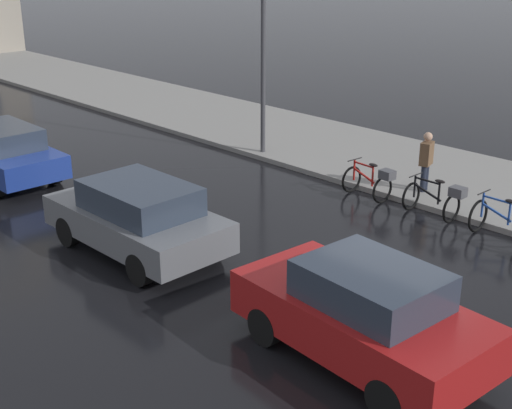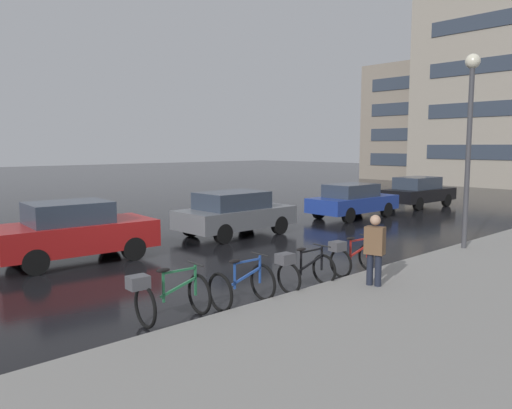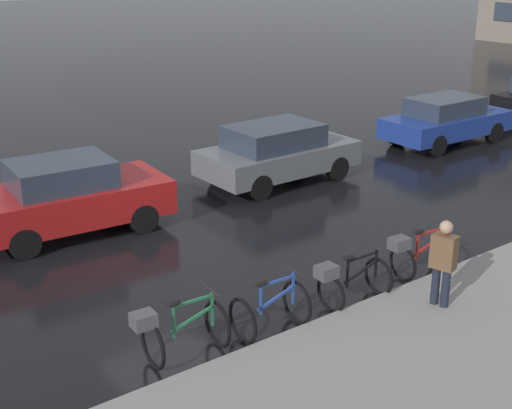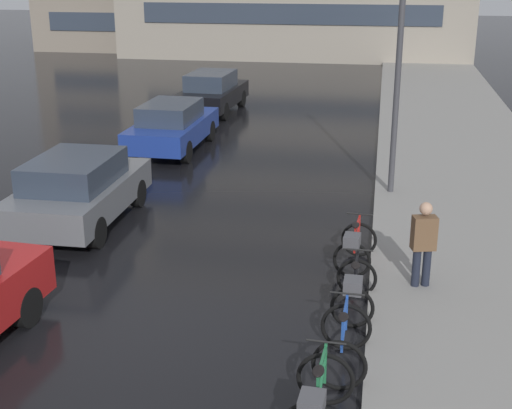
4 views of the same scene
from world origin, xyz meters
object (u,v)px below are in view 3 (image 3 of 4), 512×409
(car_grey, at_px, (277,152))
(car_red, at_px, (69,196))
(car_blue, at_px, (446,120))
(bicycle_farthest, at_px, (418,252))
(pedestrian, at_px, (443,262))
(bicycle_third, at_px, (349,280))
(bicycle_second, at_px, (270,309))
(bicycle_nearest, at_px, (177,329))

(car_grey, bearing_deg, car_red, -89.00)
(car_red, relative_size, car_blue, 0.98)
(car_red, bearing_deg, car_grey, 91.00)
(bicycle_farthest, xyz_separation_m, pedestrian, (1.16, -0.77, 0.45))
(car_red, height_order, car_blue, car_red)
(bicycle_third, relative_size, car_red, 0.34)
(bicycle_second, distance_m, bicycle_third, 1.62)
(bicycle_farthest, distance_m, car_red, 7.28)
(bicycle_nearest, distance_m, bicycle_second, 1.60)
(car_red, distance_m, car_blue, 12.17)
(bicycle_third, bearing_deg, car_grey, 151.75)
(bicycle_second, bearing_deg, car_grey, 140.84)
(car_blue, bearing_deg, bicycle_second, -62.98)
(bicycle_second, xyz_separation_m, car_blue, (-5.78, 11.34, 0.35))
(bicycle_second, bearing_deg, bicycle_nearest, -97.37)
(bicycle_third, height_order, car_blue, car_blue)
(car_red, bearing_deg, bicycle_third, 22.29)
(bicycle_second, relative_size, bicycle_third, 0.80)
(bicycle_second, distance_m, car_grey, 7.72)
(bicycle_nearest, xyz_separation_m, bicycle_farthest, (0.21, 5.02, -0.02))
(bicycle_third, distance_m, car_grey, 6.89)
(bicycle_second, relative_size, pedestrian, 0.69)
(bicycle_farthest, bearing_deg, bicycle_nearest, -92.41)
(bicycle_third, xyz_separation_m, car_grey, (-6.06, 3.26, 0.31))
(car_grey, bearing_deg, pedestrian, -17.08)
(bicycle_nearest, xyz_separation_m, car_red, (-5.68, 0.75, 0.31))
(bicycle_nearest, height_order, car_red, car_red)
(bicycle_second, xyz_separation_m, car_red, (-5.88, -0.83, 0.41))
(bicycle_farthest, xyz_separation_m, car_grey, (-5.99, 1.43, 0.31))
(bicycle_second, bearing_deg, car_blue, 117.02)
(bicycle_second, bearing_deg, bicycle_farthest, 89.88)
(car_grey, relative_size, pedestrian, 2.51)
(bicycle_second, height_order, car_red, car_red)
(car_blue, bearing_deg, pedestrian, -51.26)
(bicycle_nearest, height_order, pedestrian, pedestrian)
(bicycle_farthest, height_order, car_red, car_red)
(car_grey, bearing_deg, car_blue, 88.26)
(car_red, bearing_deg, car_blue, 89.55)
(bicycle_second, distance_m, pedestrian, 2.96)
(car_grey, distance_m, car_blue, 6.47)
(bicycle_third, relative_size, car_grey, 0.35)
(bicycle_farthest, xyz_separation_m, car_red, (-5.89, -4.27, 0.34))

